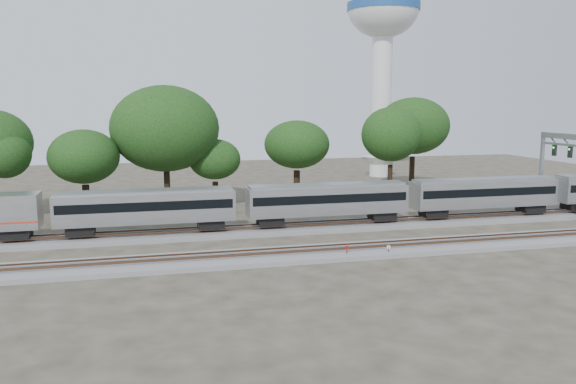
{
  "coord_description": "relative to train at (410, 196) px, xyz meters",
  "views": [
    {
      "loc": [
        -10.09,
        -48.61,
        12.76
      ],
      "look_at": [
        2.99,
        5.0,
        4.16
      ],
      "focal_mm": 35.0,
      "sensor_mm": 36.0,
      "label": 1
    }
  ],
  "objects": [
    {
      "name": "train",
      "position": [
        0.0,
        0.0,
        0.0
      ],
      "size": [
        105.74,
        3.01,
        4.44
      ],
      "color": "silver",
      "rests_on": "ground"
    },
    {
      "name": "tree_7",
      "position": [
        10.53,
        21.01,
        6.56
      ],
      "size": [
        9.86,
        9.86,
        13.9
      ],
      "color": "black",
      "rests_on": "ground"
    },
    {
      "name": "switch_stand_red",
      "position": [
        -11.15,
        -11.4,
        -2.42
      ],
      "size": [
        0.34,
        0.12,
        1.1
      ],
      "rotation": [
        0.0,
        0.0,
        0.27
      ],
      "color": "#512D19",
      "rests_on": "ground"
    },
    {
      "name": "tree_3",
      "position": [
        -25.07,
        14.37,
        6.8
      ],
      "size": [
        10.1,
        10.1,
        14.24
      ],
      "color": "black",
      "rests_on": "ground"
    },
    {
      "name": "tree_5",
      "position": [
        -7.98,
        17.41,
        4.41
      ],
      "size": [
        7.67,
        7.67,
        10.82
      ],
      "color": "black",
      "rests_on": "ground"
    },
    {
      "name": "tree_4",
      "position": [
        -19.19,
        14.68,
        2.94
      ],
      "size": [
        6.19,
        6.19,
        8.73
      ],
      "color": "black",
      "rests_on": "ground"
    },
    {
      "name": "water_tower",
      "position": [
        13.17,
        39.35,
        22.64
      ],
      "size": [
        12.56,
        12.56,
        34.78
      ],
      "color": "silver",
      "rests_on": "ground"
    },
    {
      "name": "ground",
      "position": [
        -16.68,
        -6.0,
        -3.12
      ],
      "size": [
        160.0,
        160.0,
        0.0
      ],
      "primitive_type": "plane",
      "color": "#383328",
      "rests_on": "ground"
    },
    {
      "name": "switch_stand_white",
      "position": [
        -7.54,
        -11.78,
        -2.48
      ],
      "size": [
        0.32,
        0.06,
        1.01
      ],
      "rotation": [
        0.0,
        0.0,
        -0.04
      ],
      "color": "#512D19",
      "rests_on": "ground"
    },
    {
      "name": "tree_6",
      "position": [
        4.31,
        14.84,
        5.73
      ],
      "size": [
        9.02,
        9.02,
        12.72
      ],
      "color": "black",
      "rests_on": "ground"
    },
    {
      "name": "track_near",
      "position": [
        -16.68,
        -10.0,
        -2.92
      ],
      "size": [
        160.0,
        5.0,
        0.73
      ],
      "color": "slate",
      "rests_on": "ground"
    },
    {
      "name": "track_far",
      "position": [
        -16.68,
        0.0,
        -2.92
      ],
      "size": [
        160.0,
        5.0,
        0.73
      ],
      "color": "slate",
      "rests_on": "ground"
    },
    {
      "name": "tree_2",
      "position": [
        -34.19,
        12.04,
        3.84
      ],
      "size": [
        7.1,
        7.1,
        10.01
      ],
      "color": "black",
      "rests_on": "ground"
    },
    {
      "name": "switch_lever",
      "position": [
        -8.61,
        -11.65,
        -2.97
      ],
      "size": [
        0.57,
        0.46,
        0.3
      ],
      "primitive_type": "cube",
      "rotation": [
        0.0,
        0.0,
        0.36
      ],
      "color": "#512D19",
      "rests_on": "ground"
    },
    {
      "name": "signal_gantry",
      "position": [
        19.05,
        0.0,
        3.82
      ],
      "size": [
        0.66,
        7.84,
        9.53
      ],
      "color": "gray",
      "rests_on": "ground"
    }
  ]
}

